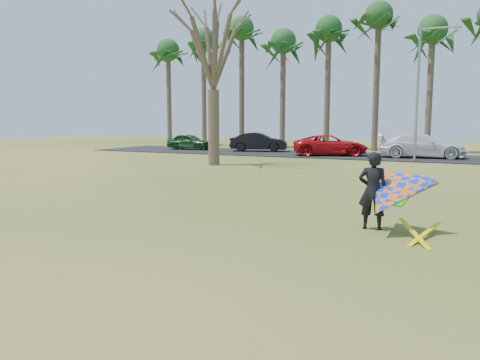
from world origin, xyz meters
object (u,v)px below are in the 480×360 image
at_px(streetlight, 421,87).
at_px(car_2, 330,145).
at_px(car_1, 259,142).
at_px(kite_flyer, 389,196).
at_px(bare_tree_left, 213,39).
at_px(car_0, 190,142).
at_px(car_3, 421,146).

height_order(streetlight, car_2, streetlight).
relative_size(car_1, kite_flyer, 1.87).
bearing_deg(kite_flyer, bare_tree_left, 132.80).
bearing_deg(car_2, kite_flyer, 175.05).
bearing_deg(bare_tree_left, car_0, 128.10).
distance_m(car_1, car_3, 12.16).
bearing_deg(bare_tree_left, kite_flyer, -47.20).
height_order(car_0, kite_flyer, kite_flyer).
bearing_deg(car_3, bare_tree_left, 126.03).
xyz_separation_m(bare_tree_left, streetlight, (10.16, 7.00, -2.45)).
relative_size(streetlight, car_3, 1.46).
bearing_deg(kite_flyer, streetlight, 93.57).
distance_m(car_0, car_2, 12.42).
bearing_deg(car_3, car_2, 88.02).
xyz_separation_m(streetlight, car_2, (-5.94, 2.13, -3.69)).
relative_size(car_0, car_3, 0.70).
relative_size(bare_tree_left, car_0, 2.52).
bearing_deg(kite_flyer, car_1, 120.06).
distance_m(streetlight, car_0, 18.98).
distance_m(car_2, kite_flyer, 22.56).
bearing_deg(kite_flyer, car_2, 108.46).
height_order(car_0, car_1, car_1).
bearing_deg(car_1, car_0, 77.18).
relative_size(bare_tree_left, kite_flyer, 4.06).
bearing_deg(car_0, streetlight, -102.08).
bearing_deg(bare_tree_left, car_1, 100.41).
xyz_separation_m(car_2, car_3, (5.91, 0.61, 0.08)).
relative_size(car_3, kite_flyer, 2.29).
xyz_separation_m(car_3, kite_flyer, (1.23, -22.01, 0.00)).
height_order(car_1, car_2, car_1).
bearing_deg(streetlight, car_2, 160.27).
bearing_deg(car_2, bare_tree_left, 131.79).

